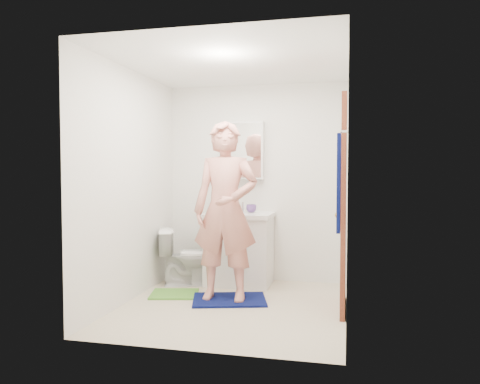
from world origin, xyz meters
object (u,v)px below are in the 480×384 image
at_px(vanity_cabinet, 239,251).
at_px(towel, 339,183).
at_px(man, 226,211).
at_px(soap_dispenser, 215,205).
at_px(medicine_cabinet, 244,150).
at_px(toilet, 188,257).
at_px(toothbrush_cup, 251,209).

bearing_deg(vanity_cabinet, towel, -51.53).
distance_m(towel, man, 1.40).
distance_m(towel, soap_dispenser, 2.08).
distance_m(medicine_cabinet, towel, 2.11).
distance_m(vanity_cabinet, man, 0.92).
bearing_deg(towel, medicine_cabinet, 124.61).
relative_size(vanity_cabinet, toilet, 1.20).
bearing_deg(vanity_cabinet, man, -87.95).
xyz_separation_m(vanity_cabinet, towel, (1.18, -1.48, 0.85)).
height_order(toilet, soap_dispenser, soap_dispenser).
height_order(medicine_cabinet, toilet, medicine_cabinet).
xyz_separation_m(toilet, man, (0.61, -0.57, 0.61)).
bearing_deg(medicine_cabinet, man, -88.43).
relative_size(vanity_cabinet, soap_dispenser, 4.27).
relative_size(medicine_cabinet, man, 0.38).
relative_size(vanity_cabinet, medicine_cabinet, 1.14).
bearing_deg(toothbrush_cup, medicine_cabinet, 132.76).
bearing_deg(medicine_cabinet, vanity_cabinet, -90.00).
xyz_separation_m(toilet, toothbrush_cup, (0.71, 0.26, 0.56)).
distance_m(vanity_cabinet, medicine_cabinet, 1.22).
relative_size(toilet, man, 0.36).
distance_m(soap_dispenser, toothbrush_cup, 0.43).
bearing_deg(man, toilet, 136.01).
relative_size(medicine_cabinet, toilet, 1.05).
bearing_deg(soap_dispenser, man, -66.33).
relative_size(vanity_cabinet, man, 0.44).
bearing_deg(soap_dispenser, toothbrush_cup, 16.66).
bearing_deg(vanity_cabinet, toothbrush_cup, 34.98).
xyz_separation_m(medicine_cabinet, toilet, (-0.59, -0.40, -1.27)).
bearing_deg(man, vanity_cabinet, 90.98).
bearing_deg(man, toothbrush_cup, 82.11).
distance_m(vanity_cabinet, towel, 2.08).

